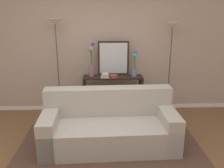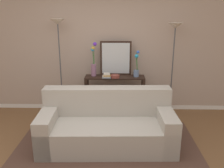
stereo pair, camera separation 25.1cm
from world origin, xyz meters
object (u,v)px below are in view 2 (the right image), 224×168
Objects in this scene: couch at (107,126)px; book_row_under_console at (101,112)px; floor_lamp_right at (174,44)px; wall_mirror at (116,58)px; console_table at (115,89)px; floor_lamp_left at (59,41)px; vase_tall_flowers at (94,63)px; book_stack at (107,76)px; fruit_bowl at (115,76)px; vase_short_flowers at (136,68)px.

couch is 5.32× the size of book_row_under_console.
book_row_under_console is at bearing 179.06° from floor_lamp_right.
book_row_under_console is (-0.31, -0.13, -1.10)m from wall_mirror.
book_row_under_console is (-0.29, -0.00, -0.49)m from console_table.
floor_lamp_left reaches higher than vase_tall_flowers.
vase_tall_flowers is at bearing 175.28° from console_table.
vase_tall_flowers reaches higher than book_stack.
couch is 1.20m from console_table.
couch is 12.05× the size of fruit_bowl.
console_table is at bearing 94.43° from fruit_bowl.
vase_short_flowers is at bearing -0.69° from book_row_under_console.
floor_lamp_left is 11.09× the size of fruit_bowl.
fruit_bowl is (0.43, -0.12, -0.23)m from vase_tall_flowers.
fruit_bowl is (-1.11, -0.07, -0.61)m from floor_lamp_right.
floor_lamp_right is 0.83m from vase_short_flowers.
couch is 1.13× the size of floor_lamp_right.
floor_lamp_left reaches higher than book_row_under_console.
book_stack is at bearing -177.94° from fruit_bowl.
floor_lamp_right is at bearing -1.20° from vase_short_flowers.
vase_tall_flowers reaches higher than console_table.
console_table is 0.31m from fruit_bowl.
vase_short_flowers is at bearing -2.93° from vase_tall_flowers.
floor_lamp_left is at bearing -178.76° from console_table.
wall_mirror reaches higher than book_stack.
couch reaches higher than book_row_under_console.
couch is at bearing -75.35° from vase_tall_flowers.
floor_lamp_right is at bearing 0.00° from floor_lamp_left.
vase_short_flowers reaches higher than fruit_bowl.
wall_mirror is (1.09, 0.15, -0.35)m from floor_lamp_left.
floor_lamp_left reaches higher than console_table.
floor_lamp_left reaches higher than wall_mirror.
vase_tall_flowers is at bearing 177.85° from floor_lamp_right.
floor_lamp_left reaches higher than vase_short_flowers.
floor_lamp_left is (-1.07, -0.02, 0.96)m from console_table.
floor_lamp_left is at bearing 175.43° from book_stack.
console_table is at bearing 178.84° from vase_short_flowers.
floor_lamp_right is 1.27m from fruit_bowl.
book_stack is at bearing -127.63° from wall_mirror.
floor_lamp_left is 1.65m from book_row_under_console.
console_table is at bearing -4.72° from vase_tall_flowers.
floor_lamp_left is (-0.97, 1.15, 1.20)m from couch.
floor_lamp_left reaches higher than floor_lamp_right.
wall_mirror reaches higher than vase_tall_flowers.
couch is 1.77× the size of console_table.
floor_lamp_right reaches higher than couch.
wall_mirror is 0.41m from book_stack.
book_stack reaches higher than book_row_under_console.
book_stack is (-0.16, -0.01, 0.01)m from fruit_bowl.
couch is 3.12× the size of vase_tall_flowers.
floor_lamp_right is 2.77× the size of vase_tall_flowers.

